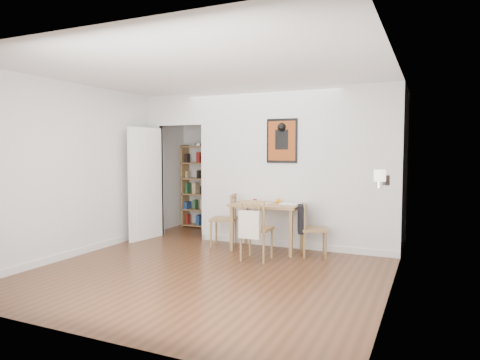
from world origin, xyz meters
The scene contains 15 objects.
ground centered at (0.00, 0.00, 0.00)m, with size 5.20×5.20×0.00m, color #58301C.
room_shell centered at (0.10, 1.34, 1.30)m, with size 5.20×5.20×5.20m.
dining_table centered at (0.26, 1.04, 0.66)m, with size 1.10×0.70×0.75m.
chair_left centered at (-0.51, 1.02, 0.44)m, with size 0.52×0.52×0.88m.
chair_right centered at (1.03, 0.96, 0.41)m, with size 0.55×0.51×0.80m.
chair_front centered at (0.34, 0.38, 0.46)m, with size 0.45×0.51×0.90m.
bookshelf centered at (-1.76, 2.40, 0.84)m, with size 0.72×0.29×1.70m.
fireplace centered at (2.16, 0.25, 0.62)m, with size 0.45×1.25×1.16m.
red_glass centered at (0.09, 0.92, 0.79)m, with size 0.06×0.06×0.08m, color maroon.
orange_fruit centered at (0.41, 1.14, 0.79)m, with size 0.08×0.08×0.08m, color orange.
placemat centered at (0.12, 1.09, 0.75)m, with size 0.36×0.27×0.00m, color #ECE4C3.
notebook centered at (0.61, 1.11, 0.76)m, with size 0.31×0.22×0.02m, color white.
mantel_lamp centered at (2.09, -0.11, 1.29)m, with size 0.13×0.13×0.21m.
ceramic_jar_a centered at (2.11, 0.32, 1.22)m, with size 0.10×0.10×0.13m, color black.
ceramic_jar_b centered at (2.07, 0.49, 1.21)m, with size 0.08×0.08×0.10m, color black.
Camera 1 is at (2.66, -5.30, 1.60)m, focal length 32.00 mm.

